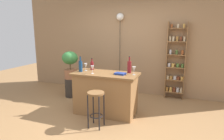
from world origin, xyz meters
TOP-DOWN VIEW (x-y plane):
  - ground at (0.00, 0.00)m, footprint 12.00×12.00m
  - back_wall at (0.00, 1.95)m, footprint 6.40×0.10m
  - kitchen_counter at (0.00, 0.30)m, footprint 1.36×0.65m
  - bar_stool at (0.07, -0.33)m, footprint 0.31×0.31m
  - spice_shelf at (1.31, 1.80)m, footprint 0.47×0.16m
  - plant_stool at (-1.27, 0.97)m, footprint 0.32×0.32m
  - potted_plant at (-1.27, 0.97)m, footprint 0.42×0.38m
  - bottle_spirits_clear at (0.46, 0.48)m, footprint 0.08×0.08m
  - bottle_soda_blue at (-0.54, 0.23)m, footprint 0.08×0.08m
  - bottle_wine_red at (-0.41, 0.51)m, footprint 0.07×0.07m
  - wine_glass_left at (0.59, 0.36)m, footprint 0.07×0.07m
  - wine_glass_center at (-0.49, 0.36)m, footprint 0.07×0.07m
  - wine_glass_right at (-0.23, 0.16)m, footprint 0.07×0.07m
  - cookbook at (0.33, 0.28)m, footprint 0.23×0.18m
  - pendant_globe_light at (-0.20, 1.84)m, footprint 0.20×0.20m

SIDE VIEW (x-z plane):
  - ground at x=0.00m, z-range 0.00..0.00m
  - plant_stool at x=-1.27m, z-range 0.00..0.50m
  - kitchen_counter at x=0.00m, z-range 0.00..0.88m
  - bar_stool at x=0.07m, z-range 0.15..0.82m
  - cookbook at x=0.33m, z-range 0.88..0.92m
  - potted_plant at x=-1.27m, z-range 0.55..1.27m
  - spice_shelf at x=1.31m, z-range -0.04..1.92m
  - bottle_wine_red at x=-0.41m, z-range 0.85..1.11m
  - wine_glass_left at x=0.59m, z-range 0.92..1.08m
  - wine_glass_center at x=-0.49m, z-range 0.92..1.08m
  - wine_glass_right at x=-0.23m, z-range 0.92..1.08m
  - bottle_soda_blue at x=-0.54m, z-range 0.84..1.17m
  - bottle_spirits_clear at x=0.46m, z-range 0.84..1.19m
  - back_wall at x=0.00m, z-range 0.00..2.80m
  - pendant_globe_light at x=-0.20m, z-range 0.96..3.16m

